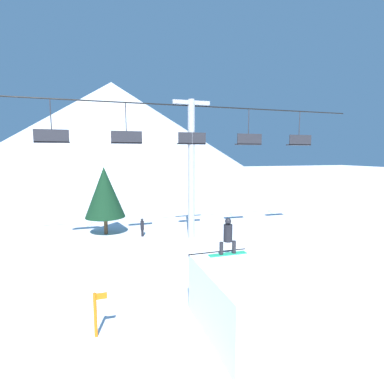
{
  "coord_description": "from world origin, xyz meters",
  "views": [
    {
      "loc": [
        -4.38,
        -6.88,
        5.5
      ],
      "look_at": [
        -0.3,
        5.8,
        3.79
      ],
      "focal_mm": 28.0,
      "sensor_mm": 36.0,
      "label": 1
    }
  ],
  "objects_px": {
    "pine_tree_near": "(105,192)",
    "trail_marker": "(96,313)",
    "snow_ramp": "(241,302)",
    "snowboarder": "(228,237)",
    "distant_skier": "(142,227)"
  },
  "relations": [
    {
      "from": "snow_ramp",
      "to": "trail_marker",
      "type": "relative_size",
      "value": 2.73
    },
    {
      "from": "trail_marker",
      "to": "snowboarder",
      "type": "bearing_deg",
      "value": 4.32
    },
    {
      "from": "snowboarder",
      "to": "trail_marker",
      "type": "relative_size",
      "value": 1.0
    },
    {
      "from": "pine_tree_near",
      "to": "trail_marker",
      "type": "relative_size",
      "value": 3.34
    },
    {
      "from": "snow_ramp",
      "to": "trail_marker",
      "type": "height_order",
      "value": "snow_ramp"
    },
    {
      "from": "snowboarder",
      "to": "trail_marker",
      "type": "bearing_deg",
      "value": -175.68
    },
    {
      "from": "snow_ramp",
      "to": "trail_marker",
      "type": "xyz_separation_m",
      "value": [
        -4.24,
        1.12,
        -0.25
      ]
    },
    {
      "from": "snow_ramp",
      "to": "pine_tree_near",
      "type": "relative_size",
      "value": 0.82
    },
    {
      "from": "snowboarder",
      "to": "trail_marker",
      "type": "distance_m",
      "value": 4.85
    },
    {
      "from": "snow_ramp",
      "to": "snowboarder",
      "type": "distance_m",
      "value": 2.21
    },
    {
      "from": "pine_tree_near",
      "to": "trail_marker",
      "type": "xyz_separation_m",
      "value": [
        -0.67,
        -12.07,
        -2.15
      ]
    },
    {
      "from": "snow_ramp",
      "to": "trail_marker",
      "type": "bearing_deg",
      "value": 165.18
    },
    {
      "from": "pine_tree_near",
      "to": "snowboarder",
      "type": "bearing_deg",
      "value": -72.15
    },
    {
      "from": "pine_tree_near",
      "to": "distant_skier",
      "type": "relative_size",
      "value": 3.77
    },
    {
      "from": "trail_marker",
      "to": "distant_skier",
      "type": "distance_m",
      "value": 11.08
    }
  ]
}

